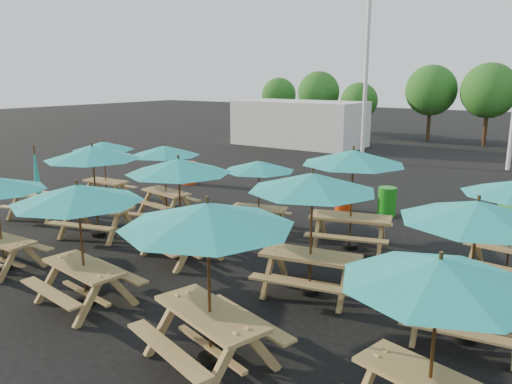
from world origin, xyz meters
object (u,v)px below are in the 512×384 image
Objects in this scene: picnic_unit_9 at (208,223)px; picnic_unit_10 at (312,188)px; picnic_unit_12 at (439,280)px; picnic_unit_4 at (93,157)px; picnic_unit_11 at (353,162)px; picnic_unit_13 at (477,218)px; picnic_unit_5 at (164,154)px; picnic_unit_2 at (103,148)px; waste_bin_3 at (507,223)px; picnic_unit_6 at (78,199)px; picnic_unit_7 at (179,171)px; waste_bin_2 at (387,202)px; waste_bin_0 at (189,173)px; picnic_unit_1 at (38,188)px; waste_bin_1 at (344,197)px; picnic_unit_8 at (259,169)px.

picnic_unit_9 reaches higher than picnic_unit_10.
picnic_unit_4 is at bearing 177.75° from picnic_unit_12.
picnic_unit_11 reaches higher than picnic_unit_13.
picnic_unit_10 reaches higher than picnic_unit_5.
picnic_unit_13 reaches higher than picnic_unit_2.
picnic_unit_11 is 3.48× the size of waste_bin_3.
picnic_unit_7 is at bearing 101.45° from picnic_unit_6.
picnic_unit_6 is 9.87m from waste_bin_2.
picnic_unit_11 reaches higher than picnic_unit_6.
waste_bin_0 is at bearing 177.69° from waste_bin_3.
picnic_unit_2 is 2.52× the size of waste_bin_3.
picnic_unit_1 is 2.50× the size of waste_bin_1.
picnic_unit_9 reaches higher than picnic_unit_4.
picnic_unit_13 is at bearing -58.16° from picnic_unit_11.
waste_bin_3 is at bearing 11.80° from picnic_unit_8.
picnic_unit_11 reaches higher than picnic_unit_12.
picnic_unit_13 is (12.84, -3.07, 0.28)m from picnic_unit_2.
picnic_unit_6 reaches higher than waste_bin_3.
picnic_unit_5 is at bearing 167.97° from picnic_unit_8.
picnic_unit_9 is at bearing -144.00° from picnic_unit_13.
picnic_unit_4 reaches higher than picnic_unit_1.
picnic_unit_6 is at bearing -50.56° from picnic_unit_5.
picnic_unit_5 is at bearing -57.01° from waste_bin_0.
picnic_unit_4 is at bearing 146.00° from picnic_unit_6.
waste_bin_1 is at bearing 134.01° from picnic_unit_12.
picnic_unit_5 is 7.26m from picnic_unit_10.
picnic_unit_8 is at bearing 96.72° from picnic_unit_6.
waste_bin_1 is (1.40, 6.24, -1.70)m from picnic_unit_7.
picnic_unit_6 is (3.30, -2.90, -0.11)m from picnic_unit_4.
picnic_unit_13 is at bearing -51.24° from waste_bin_1.
picnic_unit_8 is at bearing -4.91° from picnic_unit_2.
waste_bin_2 is (-3.82, 6.69, -1.67)m from picnic_unit_13.
picnic_unit_4 is 1.24× the size of picnic_unit_8.
waste_bin_3 is at bearing 63.32° from picnic_unit_6.
waste_bin_2 is (8.41, -0.08, 0.00)m from waste_bin_0.
picnic_unit_6 reaches higher than waste_bin_0.
picnic_unit_4 is 4.39m from picnic_unit_6.
picnic_unit_4 reaches higher than picnic_unit_6.
picnic_unit_8 is at bearing 5.84° from picnic_unit_1.
picnic_unit_1 is at bearing -172.13° from picnic_unit_8.
picnic_unit_7 is at bearing -15.35° from picnic_unit_4.
picnic_unit_11 is at bearing -15.42° from picnic_unit_8.
picnic_unit_8 is at bearing 126.55° from picnic_unit_10.
picnic_unit_12 is at bearing 21.74° from picnic_unit_9.
picnic_unit_9 is 3.49× the size of waste_bin_2.
picnic_unit_4 is 1.23× the size of picnic_unit_5.
waste_bin_0 is (0.47, 6.40, -0.49)m from picnic_unit_1.
picnic_unit_6 is 0.96× the size of picnic_unit_12.
picnic_unit_5 is 5.95m from waste_bin_1.
picnic_unit_6 is 2.93× the size of waste_bin_3.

